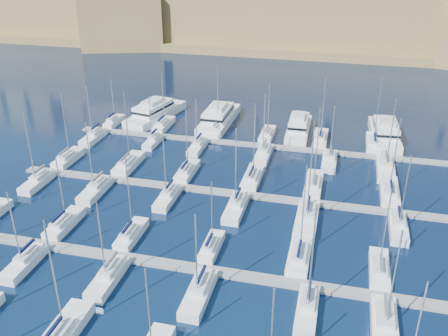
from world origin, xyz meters
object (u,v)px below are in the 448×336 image
(sailboat_2, at_px, (61,335))
(motor_yacht_a, at_px, (155,112))
(motor_yacht_c, at_px, (299,127))
(motor_yacht_d, at_px, (385,132))
(motor_yacht_b, at_px, (219,117))

(sailboat_2, height_order, motor_yacht_a, sailboat_2)
(motor_yacht_c, height_order, motor_yacht_d, same)
(sailboat_2, xyz_separation_m, motor_yacht_d, (37.86, 70.33, 0.96))
(sailboat_2, height_order, motor_yacht_d, sailboat_2)
(sailboat_2, xyz_separation_m, motor_yacht_c, (19.16, 68.98, 0.96))
(motor_yacht_a, relative_size, motor_yacht_c, 1.29)
(motor_yacht_c, xyz_separation_m, motor_yacht_d, (18.70, 1.34, 0.00))
(sailboat_2, distance_m, motor_yacht_d, 79.87)
(motor_yacht_b, height_order, motor_yacht_d, same)
(motor_yacht_d, bearing_deg, motor_yacht_b, 179.03)
(sailboat_2, height_order, motor_yacht_b, sailboat_2)
(motor_yacht_d, bearing_deg, motor_yacht_c, -175.89)
(sailboat_2, bearing_deg, motor_yacht_d, 61.71)
(sailboat_2, relative_size, motor_yacht_b, 0.80)
(sailboat_2, bearing_deg, motor_yacht_c, 74.48)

